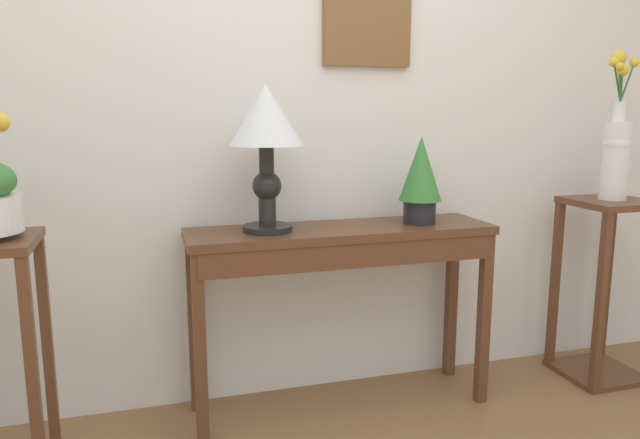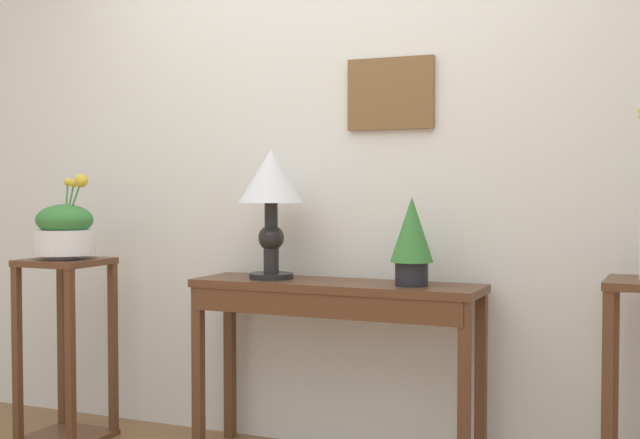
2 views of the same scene
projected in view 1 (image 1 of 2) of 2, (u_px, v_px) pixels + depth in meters
The scene contains 6 objects.
back_wall_with_art at pixel (291, 81), 2.56m from camera, with size 9.00×0.13×2.80m.
console_table at pixel (343, 257), 2.46m from camera, with size 1.28×0.35×0.80m.
table_lamp at pixel (266, 129), 2.30m from camera, with size 0.29×0.29×0.58m.
potted_plant_on_console at pixel (421, 176), 2.51m from camera, with size 0.18×0.18×0.37m.
pedestal_stand_right at pixel (604, 290), 2.83m from camera, with size 0.35×0.35×0.87m.
flower_vase_tall_right at pixel (616, 147), 2.71m from camera, with size 0.15×0.13×0.67m.
Camera 1 is at (-0.63, -1.05, 1.27)m, focal length 33.31 mm.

